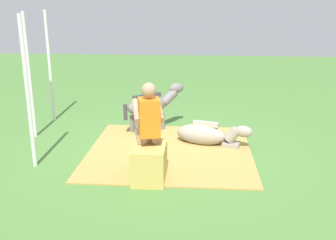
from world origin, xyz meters
TOP-DOWN VIEW (x-y plane):
  - ground_plane at (0.00, 0.00)m, footprint 24.00×24.00m
  - hay_patch at (-0.14, -0.10)m, footprint 2.64×2.70m
  - hay_bale at (-1.21, 0.12)m, footprint 0.64×0.46m
  - person_seated at (-1.04, 0.14)m, footprint 0.71×0.51m
  - pony_standing at (0.94, 0.34)m, footprint 0.97×1.14m
  - pony_lying at (0.25, -0.71)m, footprint 0.64×1.36m
  - tent_pole_left at (-0.88, 1.92)m, footprint 0.06×0.06m
  - tent_pole_right at (1.49, 2.49)m, footprint 0.06×0.06m
  - tent_pole_mid at (0.44, 2.47)m, footprint 0.06×0.06m

SIDE VIEW (x-z plane):
  - ground_plane at x=0.00m, z-range 0.00..0.00m
  - hay_patch at x=-0.14m, z-range 0.00..0.02m
  - pony_lying at x=0.25m, z-range -0.02..0.40m
  - hay_bale at x=-1.21m, z-range 0.00..0.50m
  - pony_standing at x=0.94m, z-range 0.08..0.95m
  - person_seated at x=-1.04m, z-range 0.08..1.46m
  - tent_pole_left at x=-0.88m, z-range 0.00..2.26m
  - tent_pole_right at x=1.49m, z-range 0.00..2.26m
  - tent_pole_mid at x=0.44m, z-range 0.00..2.26m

